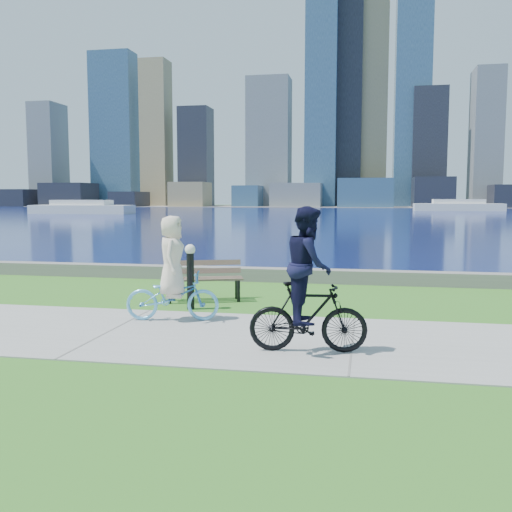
{
  "coord_description": "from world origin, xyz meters",
  "views": [
    {
      "loc": [
        0.19,
        -8.75,
        2.24
      ],
      "look_at": [
        -1.93,
        2.13,
        1.1
      ],
      "focal_mm": 40.0,
      "sensor_mm": 36.0,
      "label": 1
    }
  ],
  "objects_px": {
    "park_bench": "(204,276)",
    "bollard_lamp": "(190,272)",
    "cyclist_man": "(308,291)",
    "cyclist_woman": "(172,282)"
  },
  "relations": [
    {
      "from": "bollard_lamp",
      "to": "cyclist_woman",
      "type": "distance_m",
      "value": 1.14
    },
    {
      "from": "park_bench",
      "to": "bollard_lamp",
      "type": "bearing_deg",
      "value": -108.51
    },
    {
      "from": "park_bench",
      "to": "bollard_lamp",
      "type": "distance_m",
      "value": 1.01
    },
    {
      "from": "bollard_lamp",
      "to": "cyclist_woman",
      "type": "height_order",
      "value": "cyclist_woman"
    },
    {
      "from": "park_bench",
      "to": "cyclist_man",
      "type": "height_order",
      "value": "cyclist_man"
    },
    {
      "from": "cyclist_woman",
      "to": "cyclist_man",
      "type": "height_order",
      "value": "cyclist_man"
    },
    {
      "from": "park_bench",
      "to": "bollard_lamp",
      "type": "height_order",
      "value": "bollard_lamp"
    },
    {
      "from": "bollard_lamp",
      "to": "cyclist_man",
      "type": "height_order",
      "value": "cyclist_man"
    },
    {
      "from": "bollard_lamp",
      "to": "cyclist_man",
      "type": "xyz_separation_m",
      "value": [
        2.65,
        -2.8,
        0.15
      ]
    },
    {
      "from": "bollard_lamp",
      "to": "cyclist_man",
      "type": "relative_size",
      "value": 0.63
    }
  ]
}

